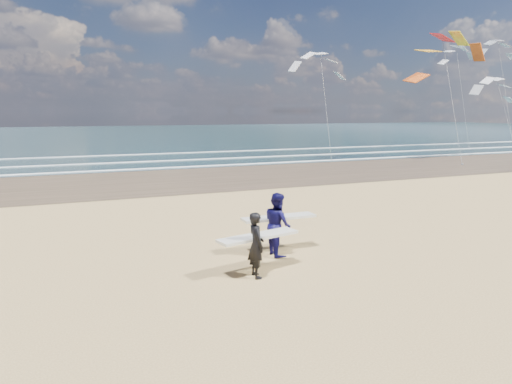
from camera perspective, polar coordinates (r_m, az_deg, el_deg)
name	(u,v)px	position (r m, az deg, el deg)	size (l,w,h in m)	color
wet_sand_strip	(419,164)	(37.22, 19.67, 3.27)	(220.00, 12.00, 0.01)	#483B26
ocean	(214,133)	(85.30, -5.33, 7.32)	(220.00, 100.00, 0.02)	#163032
foam_breakers	(346,153)	(45.20, 11.14, 4.82)	(220.00, 11.70, 0.05)	white
surfer_near	(257,243)	(11.26, 0.07, -6.44)	(2.26, 1.15, 1.63)	black
surfer_far	(278,224)	(12.92, 2.73, -3.96)	(2.20, 1.06, 1.80)	#0E0C44
kite_0	(448,72)	(40.61, 22.83, 13.70)	(7.98, 4.98, 11.46)	slate
kite_1	(325,94)	(40.18, 8.57, 11.98)	(5.41, 4.69, 10.07)	slate
kite_2	(504,85)	(56.81, 28.62, 11.63)	(5.30, 4.68, 12.68)	slate
kite_5	(461,89)	(58.97, 24.30, 11.69)	(5.04, 4.65, 12.51)	slate
kite_7	(502,100)	(61.45, 28.41, 10.07)	(6.65, 4.83, 9.06)	slate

